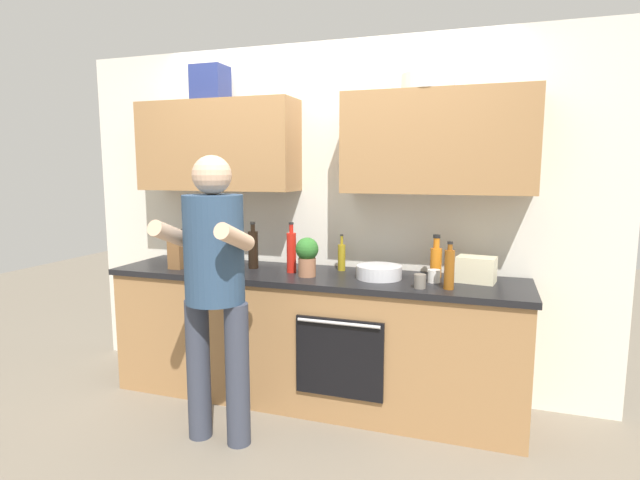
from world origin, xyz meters
name	(u,v)px	position (x,y,z in m)	size (l,w,h in m)	color
ground_plane	(312,398)	(0.00, 0.00, 0.00)	(12.00, 12.00, 0.00)	#756B5B
back_wall_unit	(324,184)	(0.00, 0.27, 1.50)	(4.00, 0.39, 2.50)	silver
counter	(312,337)	(0.00, 0.00, 0.45)	(2.84, 0.67, 0.90)	#A37547
person_standing	(214,277)	(-0.34, -0.69, 0.99)	(0.49, 0.45, 1.68)	#383D4C
bottle_soy	(253,249)	(-0.46, 0.05, 1.04)	(0.07, 0.07, 0.34)	black
bottle_water	(216,246)	(-0.77, 0.06, 1.04)	(0.06, 0.06, 0.34)	silver
bottle_syrup	(449,269)	(0.92, -0.16, 1.02)	(0.06, 0.06, 0.29)	#8C4C14
bottle_juice	(436,260)	(0.81, 0.15, 1.01)	(0.08, 0.08, 0.28)	orange
bottle_hotsauce	(292,251)	(-0.15, 0.00, 1.05)	(0.07, 0.07, 0.35)	red
bottle_oil	(342,257)	(0.16, 0.17, 1.00)	(0.05, 0.05, 0.26)	olive
cup_stoneware	(420,281)	(0.76, -0.19, 0.94)	(0.07, 0.07, 0.09)	slate
cup_coffee	(434,276)	(0.82, 0.00, 0.94)	(0.08, 0.08, 0.08)	white
cup_tea	(197,265)	(-0.79, -0.17, 0.94)	(0.08, 0.08, 0.08)	#33598C
mixing_bowl	(379,272)	(0.47, 0.01, 0.94)	(0.30, 0.30, 0.08)	silver
knife_block	(179,253)	(-0.97, -0.12, 1.01)	(0.10, 0.14, 0.28)	brown
potted_herb	(307,255)	(0.00, -0.09, 1.05)	(0.15, 0.15, 0.26)	#9E6647
grocery_bag_rice	(476,269)	(1.07, 0.09, 0.98)	(0.23, 0.15, 0.16)	beige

